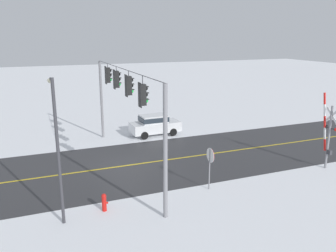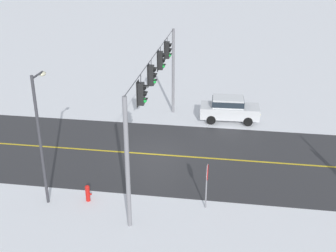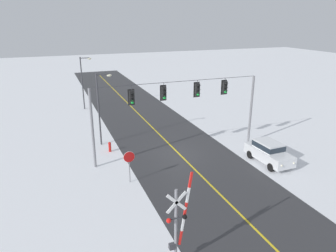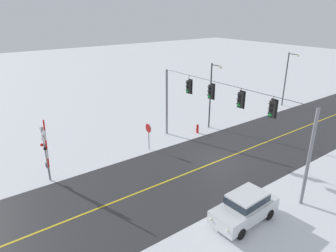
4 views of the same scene
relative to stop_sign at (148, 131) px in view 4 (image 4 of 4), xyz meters
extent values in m
plane|color=white|center=(5.10, 3.32, -1.71)|extent=(160.00, 160.00, 0.00)
cube|color=#303033|center=(5.10, 9.32, -1.71)|extent=(9.00, 80.00, 0.01)
cube|color=gold|center=(5.10, 9.32, -1.70)|extent=(0.14, 72.00, 0.01)
cylinder|color=gray|center=(-1.90, 3.32, 1.39)|extent=(0.20, 0.20, 6.20)
cylinder|color=gray|center=(12.10, 3.32, 1.39)|extent=(0.20, 0.20, 6.20)
cylinder|color=#38383D|center=(5.10, 3.32, 4.49)|extent=(14.00, 0.04, 0.04)
cylinder|color=#38383D|center=(1.19, 3.32, 4.27)|extent=(0.04, 0.04, 0.43)
cube|color=black|center=(1.19, 3.32, 3.52)|extent=(0.34, 0.28, 1.08)
cube|color=black|center=(1.19, 3.48, 3.52)|extent=(0.52, 0.03, 1.26)
sphere|color=black|center=(1.19, 3.17, 3.84)|extent=(0.24, 0.24, 0.24)
cube|color=black|center=(1.19, 3.10, 3.92)|extent=(0.26, 0.16, 0.03)
sphere|color=black|center=(1.19, 3.17, 3.52)|extent=(0.24, 0.24, 0.24)
cube|color=black|center=(1.19, 3.10, 3.60)|extent=(0.26, 0.16, 0.03)
sphere|color=green|center=(1.19, 3.17, 3.20)|extent=(0.24, 0.24, 0.24)
cube|color=black|center=(1.19, 3.10, 3.28)|extent=(0.26, 0.16, 0.03)
cylinder|color=#38383D|center=(3.78, 3.32, 4.33)|extent=(0.04, 0.04, 0.30)
cube|color=black|center=(3.78, 3.32, 3.64)|extent=(0.34, 0.28, 1.08)
cube|color=black|center=(3.78, 3.48, 3.64)|extent=(0.52, 0.03, 1.26)
sphere|color=black|center=(3.78, 3.17, 3.96)|extent=(0.24, 0.24, 0.24)
cube|color=black|center=(3.78, 3.10, 4.05)|extent=(0.26, 0.16, 0.03)
sphere|color=black|center=(3.78, 3.17, 3.64)|extent=(0.24, 0.24, 0.24)
cube|color=black|center=(3.78, 3.10, 3.73)|extent=(0.26, 0.16, 0.03)
sphere|color=green|center=(3.78, 3.17, 3.32)|extent=(0.24, 0.24, 0.24)
cube|color=black|center=(3.78, 3.10, 3.41)|extent=(0.26, 0.16, 0.03)
cylinder|color=#38383D|center=(6.69, 3.32, 4.35)|extent=(0.04, 0.04, 0.28)
cube|color=black|center=(6.69, 3.32, 3.67)|extent=(0.34, 0.28, 1.08)
cube|color=black|center=(6.69, 3.48, 3.67)|extent=(0.52, 0.03, 1.26)
sphere|color=black|center=(6.69, 3.17, 3.99)|extent=(0.24, 0.24, 0.24)
cube|color=black|center=(6.69, 3.10, 4.07)|extent=(0.26, 0.16, 0.03)
sphere|color=black|center=(6.69, 3.17, 3.67)|extent=(0.24, 0.24, 0.24)
cube|color=black|center=(6.69, 3.10, 3.75)|extent=(0.26, 0.16, 0.03)
sphere|color=green|center=(6.69, 3.17, 3.35)|extent=(0.24, 0.24, 0.24)
cube|color=black|center=(6.69, 3.10, 3.43)|extent=(0.26, 0.16, 0.03)
cylinder|color=#38383D|center=(9.25, 3.32, 4.35)|extent=(0.04, 0.04, 0.27)
cube|color=black|center=(9.25, 3.32, 3.67)|extent=(0.34, 0.28, 1.08)
cube|color=black|center=(9.25, 3.48, 3.67)|extent=(0.52, 0.03, 1.26)
sphere|color=black|center=(9.25, 3.17, 3.99)|extent=(0.24, 0.24, 0.24)
cube|color=black|center=(9.25, 3.10, 4.08)|extent=(0.26, 0.16, 0.03)
sphere|color=black|center=(9.25, 3.17, 3.67)|extent=(0.24, 0.24, 0.24)
cube|color=black|center=(9.25, 3.10, 3.76)|extent=(0.26, 0.16, 0.03)
sphere|color=green|center=(9.25, 3.17, 3.35)|extent=(0.24, 0.24, 0.24)
cube|color=black|center=(9.25, 3.10, 3.44)|extent=(0.26, 0.16, 0.03)
cylinder|color=gray|center=(0.00, 0.02, -0.56)|extent=(0.07, 0.07, 2.30)
cylinder|color=#B71414|center=(0.00, -0.02, 0.24)|extent=(0.76, 0.03, 0.76)
cylinder|color=white|center=(0.00, 0.00, 0.24)|extent=(0.80, 0.01, 0.80)
cylinder|color=gray|center=(0.04, -8.32, 0.29)|extent=(0.14, 0.14, 4.00)
cube|color=white|center=(0.04, -8.37, 1.69)|extent=(0.98, 0.04, 0.98)
cube|color=white|center=(0.04, -8.37, 1.69)|extent=(0.98, 0.04, 0.98)
cube|color=#38383D|center=(0.04, -8.36, 0.89)|extent=(0.80, 0.06, 0.08)
sphere|color=red|center=(-0.34, -8.42, 0.89)|extent=(0.22, 0.22, 0.22)
sphere|color=black|center=(0.42, -8.42, 0.89)|extent=(0.22, 0.22, 0.22)
cube|color=red|center=(0.27, -8.32, -0.25)|extent=(0.21, 0.08, 0.74)
cube|color=white|center=(0.38, -8.32, 0.47)|extent=(0.21, 0.08, 0.74)
cube|color=red|center=(0.49, -8.32, 1.19)|extent=(0.21, 0.08, 0.74)
cube|color=white|center=(0.60, -8.32, 1.91)|extent=(0.21, 0.08, 0.74)
cube|color=red|center=(0.70, -8.32, 2.63)|extent=(0.21, 0.08, 0.74)
cube|color=#38383D|center=(-0.14, -8.32, -0.61)|extent=(0.28, 0.20, 0.28)
cube|color=white|center=(11.08, -0.87, -0.99)|extent=(1.90, 4.16, 0.80)
cube|color=white|center=(11.07, -0.72, -0.29)|extent=(1.57, 2.18, 0.64)
cube|color=#232D38|center=(11.07, -0.72, -0.29)|extent=(1.61, 2.27, 0.40)
sphere|color=#EFEACC|center=(11.72, -2.92, -0.94)|extent=(0.16, 0.16, 0.16)
sphere|color=#EFEACC|center=(10.58, -2.96, -0.94)|extent=(0.16, 0.16, 0.16)
cylinder|color=black|center=(11.92, -2.11, -1.39)|extent=(0.24, 0.65, 0.64)
cylinder|color=black|center=(10.33, -2.17, -1.39)|extent=(0.24, 0.65, 0.64)
cylinder|color=black|center=(11.83, 0.43, -1.39)|extent=(0.24, 0.65, 0.64)
cylinder|color=black|center=(10.24, 0.37, -1.39)|extent=(0.24, 0.65, 0.64)
cylinder|color=#38383D|center=(-0.70, 7.74, 1.54)|extent=(0.14, 0.14, 6.50)
cylinder|color=#38383D|center=(-0.15, 7.74, 4.64)|extent=(1.10, 0.09, 0.09)
ellipsoid|color=beige|center=(0.40, 7.74, 4.54)|extent=(0.44, 0.28, 0.22)
cylinder|color=#38383D|center=(-0.70, 20.33, 1.54)|extent=(0.14, 0.14, 6.50)
cylinder|color=#38383D|center=(-0.15, 20.33, 4.64)|extent=(1.10, 0.09, 0.09)
ellipsoid|color=beige|center=(0.40, 20.33, 4.54)|extent=(0.44, 0.28, 0.22)
cylinder|color=red|center=(-0.28, 5.83, -1.36)|extent=(0.22, 0.22, 0.70)
sphere|color=red|center=(-0.28, 5.83, -0.95)|extent=(0.24, 0.24, 0.24)
cylinder|color=red|center=(-0.28, 5.69, -1.33)|extent=(0.09, 0.10, 0.09)
camera|label=1|loc=(-15.48, 8.65, 6.45)|focal=37.34mm
camera|label=2|loc=(-17.54, -0.82, 10.26)|focal=45.97mm
camera|label=3|loc=(-4.47, -19.10, 9.21)|focal=33.37mm
camera|label=4|loc=(19.82, -12.70, 9.52)|focal=32.33mm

